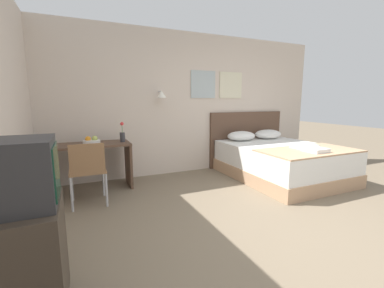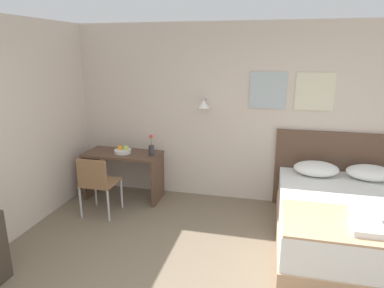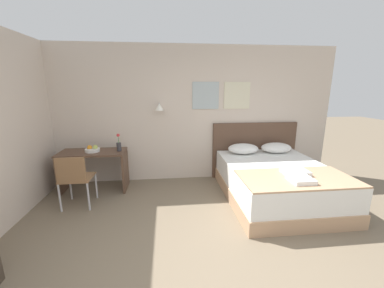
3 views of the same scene
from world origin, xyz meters
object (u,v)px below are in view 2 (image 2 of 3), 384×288
(throw_blanket, at_px, (367,225))
(folded_towel_mid_bed, at_px, (367,228))
(pillow_right, at_px, (370,173))
(pillow_left, at_px, (316,169))
(folded_towel_near_foot, at_px, (369,215))
(flower_vase, at_px, (151,148))
(desk, at_px, (123,167))
(bed, at_px, (350,225))
(fruit_bowl, at_px, (123,150))
(desk_chair, at_px, (97,181))
(headboard, at_px, (338,171))

(throw_blanket, relative_size, folded_towel_mid_bed, 5.36)
(pillow_right, relative_size, throw_blanket, 0.37)
(folded_towel_mid_bed, bearing_deg, pillow_left, 101.37)
(folded_towel_near_foot, distance_m, flower_vase, 2.97)
(pillow_left, relative_size, folded_towel_near_foot, 1.70)
(folded_towel_near_foot, distance_m, desk, 3.42)
(bed, bearing_deg, folded_towel_near_foot, -83.96)
(throw_blanket, bearing_deg, folded_towel_mid_bed, -102.57)
(pillow_left, xyz_separation_m, throw_blanket, (0.34, -1.37, -0.08))
(fruit_bowl, relative_size, flower_vase, 0.80)
(pillow_right, distance_m, folded_towel_near_foot, 1.26)
(desk, distance_m, flower_vase, 0.58)
(pillow_right, relative_size, desk_chair, 0.69)
(headboard, height_order, pillow_right, headboard)
(headboard, relative_size, folded_towel_near_foot, 5.05)
(flower_vase, bearing_deg, headboard, 8.00)
(headboard, bearing_deg, desk, -173.49)
(folded_towel_near_foot, distance_m, fruit_bowl, 3.40)
(folded_towel_near_foot, height_order, flower_vase, flower_vase)
(throw_blanket, height_order, folded_towel_mid_bed, folded_towel_mid_bed)
(headboard, distance_m, flower_vase, 2.73)
(headboard, bearing_deg, throw_blanket, -90.00)
(bed, distance_m, fruit_bowl, 3.26)
(pillow_left, distance_m, desk_chair, 3.01)
(folded_towel_near_foot, xyz_separation_m, desk, (-3.21, 1.16, -0.14))
(headboard, xyz_separation_m, pillow_right, (0.34, -0.29, 0.11))
(desk_chair, height_order, fruit_bowl, desk_chair)
(desk, distance_m, desk_chair, 0.68)
(headboard, bearing_deg, bed, -90.00)
(folded_towel_near_foot, xyz_separation_m, folded_towel_mid_bed, (-0.08, -0.29, 0.00))
(folded_towel_near_foot, relative_size, desk, 0.30)
(desk_chair, bearing_deg, desk, 82.40)
(desk, bearing_deg, bed, -12.59)
(throw_blanket, bearing_deg, headboard, 90.00)
(folded_towel_near_foot, distance_m, folded_towel_mid_bed, 0.30)
(throw_blanket, bearing_deg, pillow_left, 103.81)
(pillow_left, height_order, desk_chair, desk_chair)
(desk_chair, bearing_deg, pillow_right, 11.59)
(bed, bearing_deg, pillow_right, 66.37)
(bed, relative_size, desk, 1.80)
(bed, relative_size, desk_chair, 2.41)
(desk, relative_size, desk_chair, 1.34)
(desk_chair, bearing_deg, headboard, 17.59)
(folded_towel_mid_bed, distance_m, desk, 3.45)
(folded_towel_near_foot, height_order, desk_chair, desk_chair)
(folded_towel_near_foot, height_order, desk, desk)
(headboard, relative_size, throw_blanket, 1.11)
(pillow_right, height_order, folded_towel_mid_bed, pillow_right)
(folded_towel_mid_bed, xyz_separation_m, desk_chair, (-3.22, 0.78, -0.13))
(bed, relative_size, folded_towel_near_foot, 5.91)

